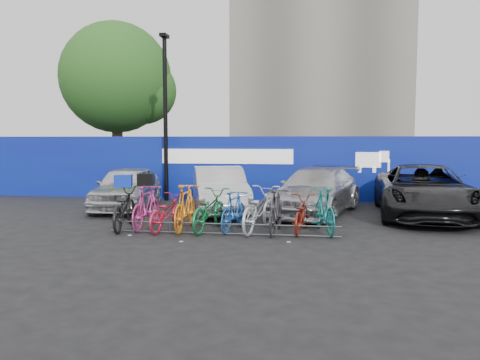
% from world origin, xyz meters
% --- Properties ---
extents(ground, '(100.00, 100.00, 0.00)m').
position_xyz_m(ground, '(0.00, 0.00, 0.00)').
color(ground, black).
rests_on(ground, ground).
extents(hoarding, '(22.00, 0.18, 2.40)m').
position_xyz_m(hoarding, '(0.01, 6.00, 1.20)').
color(hoarding, '#0B279A').
rests_on(hoarding, ground).
extents(tree, '(5.40, 5.20, 7.80)m').
position_xyz_m(tree, '(-6.77, 10.06, 5.07)').
color(tree, '#382314').
rests_on(tree, ground).
extents(lamppost, '(0.25, 0.50, 6.11)m').
position_xyz_m(lamppost, '(-3.20, 5.40, 3.27)').
color(lamppost, black).
rests_on(lamppost, ground).
extents(bike_rack, '(5.60, 0.03, 0.30)m').
position_xyz_m(bike_rack, '(-0.00, -0.60, 0.16)').
color(bike_rack, '#595B60').
rests_on(bike_rack, ground).
extents(car_0, '(2.15, 4.36, 1.43)m').
position_xyz_m(car_0, '(-3.87, 3.19, 0.71)').
color(car_0, silver).
rests_on(car_0, ground).
extents(car_1, '(2.65, 4.56, 1.42)m').
position_xyz_m(car_1, '(-0.72, 2.91, 0.71)').
color(car_1, silver).
rests_on(car_1, ground).
extents(car_2, '(3.36, 5.23, 1.41)m').
position_xyz_m(car_2, '(2.29, 3.10, 0.70)').
color(car_2, '#B3B2B7').
rests_on(car_2, ground).
extents(car_3, '(3.05, 5.75, 1.54)m').
position_xyz_m(car_3, '(5.41, 2.88, 0.77)').
color(car_3, black).
rests_on(car_3, ground).
extents(bike_0, '(0.99, 2.13, 1.08)m').
position_xyz_m(bike_0, '(-2.65, -0.12, 0.54)').
color(bike_0, black).
rests_on(bike_0, ground).
extents(bike_1, '(0.60, 1.88, 1.12)m').
position_xyz_m(bike_1, '(-2.11, 0.04, 0.56)').
color(bike_1, '#C33584').
rests_on(bike_1, ground).
extents(bike_2, '(0.93, 1.83, 0.92)m').
position_xyz_m(bike_2, '(-1.51, -0.16, 0.46)').
color(bike_2, red).
rests_on(bike_2, ground).
extents(bike_3, '(0.57, 1.96, 1.18)m').
position_xyz_m(bike_3, '(-1.04, -0.10, 0.59)').
color(bike_3, orange).
rests_on(bike_3, ground).
extents(bike_4, '(1.06, 2.08, 1.04)m').
position_xyz_m(bike_4, '(-0.44, -0.04, 0.52)').
color(bike_4, '#106B34').
rests_on(bike_4, ground).
extents(bike_5, '(0.81, 1.74, 1.01)m').
position_xyz_m(bike_5, '(0.18, 0.00, 0.50)').
color(bike_5, '#1E51A8').
rests_on(bike_5, ground).
extents(bike_6, '(1.24, 2.22, 1.11)m').
position_xyz_m(bike_6, '(0.80, 0.03, 0.55)').
color(bike_6, '#B7B9BF').
rests_on(bike_6, ground).
extents(bike_7, '(0.69, 1.85, 1.09)m').
position_xyz_m(bike_7, '(1.25, -0.12, 0.54)').
color(bike_7, '#29292C').
rests_on(bike_7, ground).
extents(bike_8, '(0.82, 1.79, 0.91)m').
position_xyz_m(bike_8, '(1.85, 0.06, 0.45)').
color(bike_8, maroon).
rests_on(bike_8, ground).
extents(bike_9, '(0.91, 1.96, 1.14)m').
position_xyz_m(bike_9, '(2.42, 0.03, 0.57)').
color(bike_9, '#116C6A').
rests_on(bike_9, ground).
extents(cargo_crate, '(0.50, 0.43, 0.31)m').
position_xyz_m(cargo_crate, '(-2.65, -0.12, 1.23)').
color(cargo_crate, '#0E2CBF').
rests_on(cargo_crate, bike_0).
extents(cargo_topcase, '(0.47, 0.44, 0.30)m').
position_xyz_m(cargo_topcase, '(-2.11, 0.04, 1.27)').
color(cargo_topcase, black).
rests_on(cargo_topcase, bike_1).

